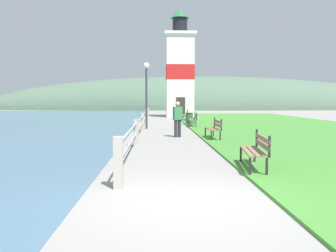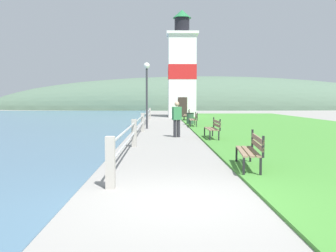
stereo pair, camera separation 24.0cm
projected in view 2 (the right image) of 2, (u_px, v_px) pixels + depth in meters
name	position (u px, v px, depth m)	size (l,w,h in m)	color
ground_plane	(181.00, 202.00, 6.37)	(160.00, 160.00, 0.00)	gray
grass_verge	(290.00, 128.00, 22.39)	(12.00, 47.76, 0.06)	#428433
seawall_railing	(143.00, 121.00, 20.30)	(0.18, 26.24, 1.03)	#A8A399
park_bench_near	(251.00, 148.00, 9.23)	(0.68, 1.91, 0.94)	#846B51
park_bench_midway	(213.00, 127.00, 16.38)	(0.49, 1.81, 0.94)	#846B51
park_bench_far	(194.00, 118.00, 24.12)	(0.53, 1.82, 0.94)	#846B51
park_bench_by_lighthouse	(187.00, 114.00, 31.26)	(0.66, 1.73, 0.94)	#846B51
lighthouse	(182.00, 71.00, 37.88)	(3.14, 3.14, 10.75)	white
person_strolling	(177.00, 118.00, 17.37)	(0.46, 0.35, 1.66)	#28282D
trash_bin	(190.00, 119.00, 26.11)	(0.54, 0.54, 0.84)	#2D5138
lamp_post	(147.00, 83.00, 22.35)	(0.36, 0.36, 3.96)	#333338
distant_hillside	(206.00, 109.00, 68.20)	(80.00, 16.00, 12.00)	#4C6651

